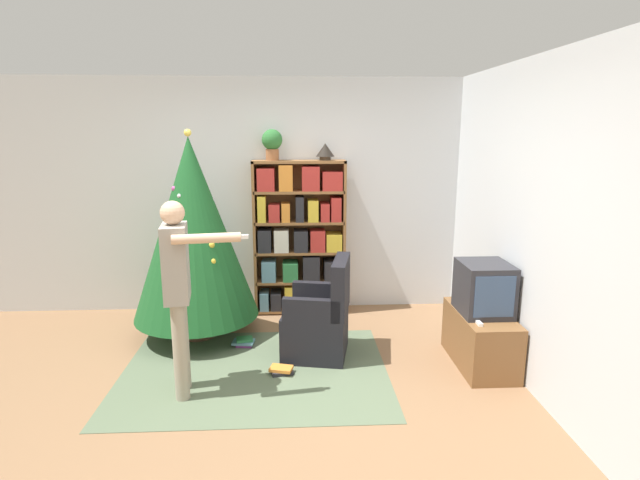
# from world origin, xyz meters

# --- Properties ---
(ground_plane) EXTENTS (14.00, 14.00, 0.00)m
(ground_plane) POSITION_xyz_m (0.00, 0.00, 0.00)
(ground_plane) COLOR #846042
(wall_back) EXTENTS (8.00, 0.10, 2.60)m
(wall_back) POSITION_xyz_m (0.00, 2.11, 1.30)
(wall_back) COLOR silver
(wall_back) RESTS_ON ground_plane
(wall_right) EXTENTS (0.10, 8.00, 2.60)m
(wall_right) POSITION_xyz_m (2.11, 0.00, 1.30)
(wall_right) COLOR silver
(wall_right) RESTS_ON ground_plane
(area_rug) EXTENTS (2.27, 1.69, 0.01)m
(area_rug) POSITION_xyz_m (-0.15, 0.44, 0.00)
(area_rug) COLOR #56664C
(area_rug) RESTS_ON ground_plane
(bookshelf) EXTENTS (1.01, 0.27, 1.72)m
(bookshelf) POSITION_xyz_m (0.27, 1.90, 0.85)
(bookshelf) COLOR brown
(bookshelf) RESTS_ON ground_plane
(tv_stand) EXTENTS (0.43, 0.86, 0.48)m
(tv_stand) POSITION_xyz_m (1.83, 0.49, 0.24)
(tv_stand) COLOR brown
(tv_stand) RESTS_ON ground_plane
(television) EXTENTS (0.41, 0.47, 0.44)m
(television) POSITION_xyz_m (1.83, 0.49, 0.71)
(television) COLOR #28282D
(television) RESTS_ON tv_stand
(game_remote) EXTENTS (0.04, 0.12, 0.02)m
(game_remote) POSITION_xyz_m (1.70, 0.23, 0.50)
(game_remote) COLOR white
(game_remote) RESTS_ON tv_stand
(christmas_tree) EXTENTS (1.22, 1.22, 2.05)m
(christmas_tree) POSITION_xyz_m (-0.78, 1.26, 1.10)
(christmas_tree) COLOR #4C3323
(christmas_tree) RESTS_ON ground_plane
(armchair) EXTENTS (0.66, 0.66, 0.92)m
(armchair) POSITION_xyz_m (0.43, 0.76, 0.32)
(armchair) COLOR black
(armchair) RESTS_ON ground_plane
(standing_person) EXTENTS (0.67, 0.47, 1.53)m
(standing_person) POSITION_xyz_m (-0.68, 0.12, 0.90)
(standing_person) COLOR #9E937F
(standing_person) RESTS_ON ground_plane
(potted_plant) EXTENTS (0.22, 0.22, 0.33)m
(potted_plant) POSITION_xyz_m (-0.02, 1.90, 1.91)
(potted_plant) COLOR #935B38
(potted_plant) RESTS_ON bookshelf
(table_lamp) EXTENTS (0.20, 0.20, 0.18)m
(table_lamp) POSITION_xyz_m (0.54, 1.90, 1.82)
(table_lamp) COLOR #473828
(table_lamp) RESTS_ON bookshelf
(book_pile_near_tree) EXTENTS (0.22, 0.16, 0.08)m
(book_pile_near_tree) POSITION_xyz_m (-0.29, 0.98, 0.04)
(book_pile_near_tree) COLOR #843889
(book_pile_near_tree) RESTS_ON ground_plane
(book_pile_by_chair) EXTENTS (0.21, 0.18, 0.06)m
(book_pile_by_chair) POSITION_xyz_m (0.08, 0.40, 0.03)
(book_pile_by_chair) COLOR #232328
(book_pile_by_chair) RESTS_ON ground_plane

